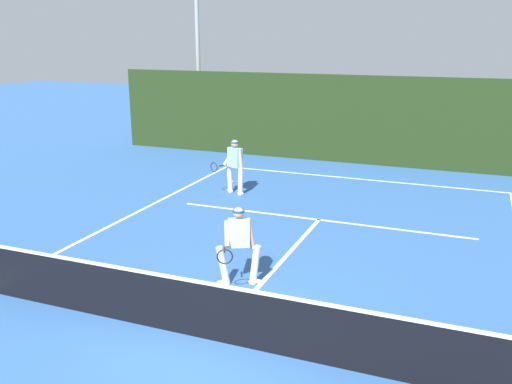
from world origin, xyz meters
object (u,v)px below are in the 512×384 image
light_pole (198,45)px  player_far (235,164)px  player_near (239,243)px  tennis_ball (233,182)px

light_pole → player_far: bearing=-55.4°
player_near → light_pole: size_ratio=0.23×
player_near → light_pole: bearing=-85.5°
tennis_ball → player_near: bearing=-65.0°
player_near → tennis_ball: (-3.25, 6.97, -0.82)m
player_far → tennis_ball: 1.54m
player_far → light_pole: bearing=-34.7°
player_far → tennis_ball: size_ratio=25.06×
player_near → tennis_ball: bearing=-90.7°
light_pole → tennis_ball: bearing=-54.1°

